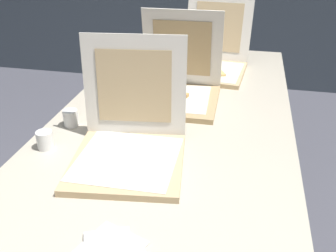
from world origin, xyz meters
name	(u,v)px	position (x,y,z in m)	size (l,w,h in m)	color
table	(171,131)	(0.00, 0.56, 0.68)	(0.94, 2.04, 0.72)	#BCB29E
pizza_box_front	(129,144)	(-0.08, 0.27, 0.78)	(0.40, 0.42, 0.38)	tan
pizza_box_middle	(177,88)	(-0.01, 0.77, 0.78)	(0.36, 0.36, 0.37)	tan
pizza_box_back	(211,61)	(0.09, 1.17, 0.78)	(0.39, 0.47, 0.37)	tan
cup_white_near_center	(71,118)	(-0.37, 0.45, 0.76)	(0.06, 0.06, 0.06)	white
cup_white_mid	(102,96)	(-0.32, 0.67, 0.76)	(0.06, 0.06, 0.06)	white
cup_white_near_left	(45,140)	(-0.38, 0.27, 0.76)	(0.06, 0.06, 0.06)	white
napkin_pile	(109,250)	(-0.01, -0.13, 0.73)	(0.18, 0.18, 0.01)	white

